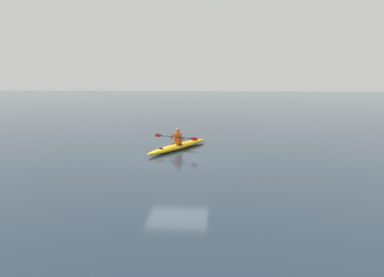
{
  "coord_description": "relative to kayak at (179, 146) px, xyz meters",
  "views": [
    {
      "loc": [
        -1.84,
        15.31,
        3.39
      ],
      "look_at": [
        -0.57,
        -0.27,
        0.88
      ],
      "focal_mm": 35.72,
      "sensor_mm": 36.0,
      "label": 1
    }
  ],
  "objects": [
    {
      "name": "kayak",
      "position": [
        0.0,
        0.0,
        0.0
      ],
      "size": [
        2.68,
        4.49,
        0.27
      ],
      "color": "#EAB214",
      "rests_on": "ground"
    },
    {
      "name": "ground_plane",
      "position": [
        -0.24,
        2.5,
        -0.14
      ],
      "size": [
        160.0,
        160.0,
        0.0
      ],
      "primitive_type": "plane",
      "color": "#1E2D3D"
    },
    {
      "name": "kayaker",
      "position": [
        0.04,
        0.08,
        0.45
      ],
      "size": [
        2.19,
        1.16,
        0.74
      ],
      "color": "#E04C14",
      "rests_on": "kayak"
    }
  ]
}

